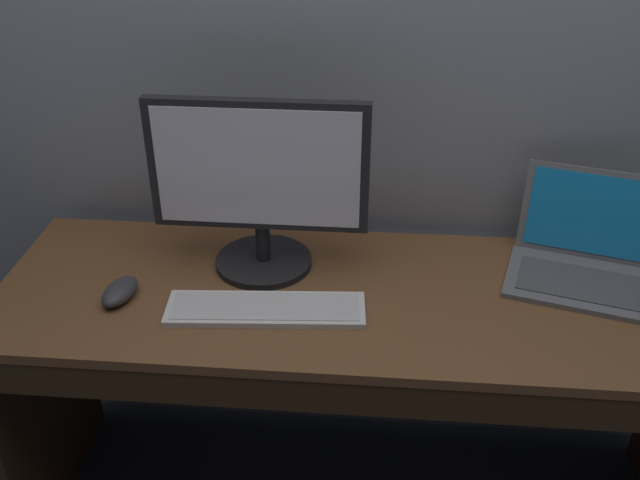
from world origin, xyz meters
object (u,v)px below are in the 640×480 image
object	(u,v)px
computer_mouse	(120,291)
external_monitor	(259,184)
laptop_space_gray	(586,254)
wired_keyboard	(266,309)

from	to	relation	value
computer_mouse	external_monitor	bearing A→B (deg)	38.96
laptop_space_gray	wired_keyboard	size ratio (longest dim) A/B	0.89
laptop_space_gray	external_monitor	size ratio (longest dim) A/B	0.79
laptop_space_gray	external_monitor	world-z (taller)	external_monitor
external_monitor	wired_keyboard	xyz separation A→B (m)	(0.03, -0.19, -0.22)
laptop_space_gray	external_monitor	bearing A→B (deg)	-177.23
external_monitor	wired_keyboard	size ratio (longest dim) A/B	1.12
external_monitor	computer_mouse	size ratio (longest dim) A/B	4.24
wired_keyboard	computer_mouse	distance (m)	0.34
laptop_space_gray	computer_mouse	bearing A→B (deg)	-169.54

